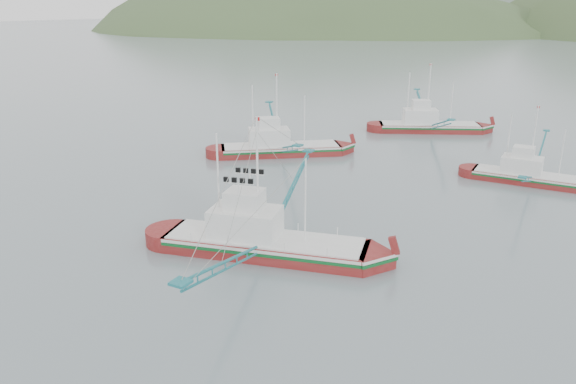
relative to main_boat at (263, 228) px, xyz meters
The scene contains 6 objects.
ground 2.30m from the main_boat, 156.60° to the right, with size 1200.00×1200.00×0.00m, color slate.
main_boat is the anchor object (origin of this frame).
bg_boat_left 30.02m from the main_boat, 116.64° to the left, with size 20.37×24.20×11.03m.
bg_boat_right 33.15m from the main_boat, 61.17° to the left, with size 12.25×22.17×8.97m.
bg_boat_far 49.51m from the main_boat, 90.57° to the left, with size 15.36×25.44×10.88m.
headland_left 402.55m from the main_boat, 116.70° to the left, with size 448.00×308.00×210.00m, color #3B522A.
Camera 1 is at (21.29, -33.35, 18.15)m, focal length 35.00 mm.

